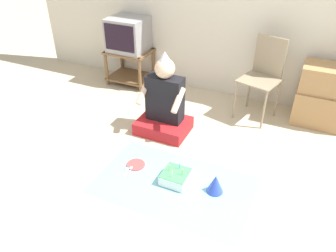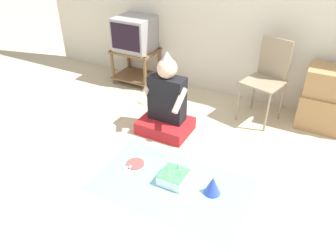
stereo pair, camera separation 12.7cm
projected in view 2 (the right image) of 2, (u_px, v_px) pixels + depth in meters
ground_plane at (185, 206)px, 2.74m from camera, size 16.00×16.00×0.00m
tv_stand at (136, 63)px, 4.60m from camera, size 0.59×0.46×0.48m
tv at (135, 34)px, 4.37m from camera, size 0.49×0.45×0.44m
folding_chair at (268, 75)px, 3.64m from camera, size 0.49×0.48×0.93m
cardboard_box_stack at (329, 100)px, 3.59m from camera, size 0.57×0.43×0.69m
person_seated at (166, 106)px, 3.52m from camera, size 0.55×0.43×0.92m
party_cloth at (172, 185)px, 2.95m from camera, size 1.39×0.85×0.01m
birthday_cake at (174, 177)px, 2.95m from camera, size 0.24×0.24×0.17m
party_hat_blue at (213, 185)px, 2.81m from camera, size 0.15×0.15×0.18m
paper_plate at (135, 164)px, 3.18m from camera, size 0.18×0.18×0.01m
plastic_spoon_near at (130, 168)px, 3.13m from camera, size 0.07×0.14×0.01m
plastic_spoon_far at (125, 169)px, 3.12m from camera, size 0.05×0.14×0.01m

